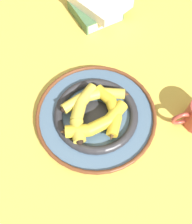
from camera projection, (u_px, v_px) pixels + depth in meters
ground_plane at (83, 123)px, 0.80m from camera, size 2.80×2.80×0.00m
decorative_bowl at (96, 115)px, 0.79m from camera, size 0.37×0.37×0.03m
banana_a at (94, 97)px, 0.78m from camera, size 0.17×0.16×0.03m
banana_b at (81, 111)px, 0.76m from camera, size 0.20×0.10×0.04m
banana_c at (97, 123)px, 0.74m from camera, size 0.19×0.13×0.04m
banana_d at (111, 111)px, 0.76m from camera, size 0.14×0.14×0.03m
book_stack at (98, 5)px, 0.98m from camera, size 0.22×0.23×0.08m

